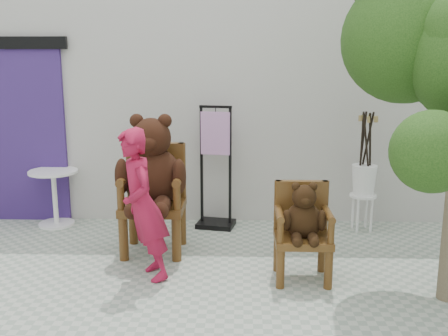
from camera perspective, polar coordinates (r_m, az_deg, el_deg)
name	(u,v)px	position (r m, az deg, el deg)	size (l,w,h in m)	color
ground_plane	(262,319)	(4.45, 4.18, -16.11)	(60.00, 60.00, 0.00)	#9FA695
back_wall	(255,101)	(7.04, 3.35, 7.26)	(9.00, 1.00, 3.00)	#BBB8AF
doorway	(18,131)	(7.14, -21.47, 3.78)	(1.40, 0.11, 2.33)	#3A2266
chair_big	(152,176)	(5.62, -7.81, -0.91)	(0.75, 0.79, 1.51)	#44290E
chair_small	(303,222)	(5.02, 8.58, -5.80)	(0.53, 0.52, 0.96)	#44290E
person	(143,206)	(4.96, -8.80, -4.07)	(0.53, 0.35, 1.46)	maroon
cafe_table	(54,191)	(6.88, -17.97, -2.41)	(0.60, 0.60, 0.70)	white
display_stand	(216,181)	(6.45, -0.90, -1.44)	(0.51, 0.43, 1.51)	black
stool_bucket	(364,179)	(6.52, 14.99, -1.19)	(0.32, 0.32, 1.45)	white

